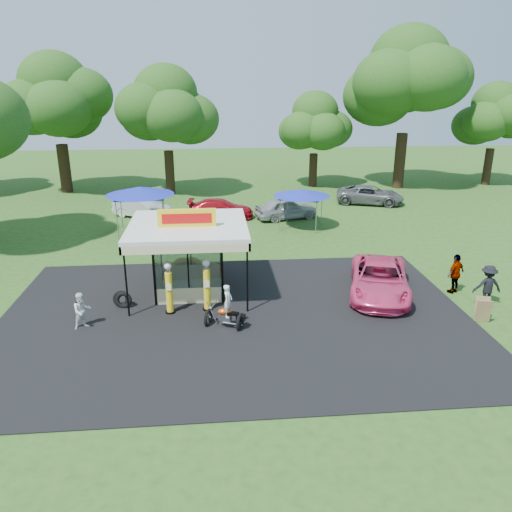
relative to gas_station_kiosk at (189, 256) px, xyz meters
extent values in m
plane|color=#274C17|center=(2.00, -4.99, -1.78)|extent=(120.00, 120.00, 0.00)
cube|color=black|center=(2.00, -2.99, -1.76)|extent=(20.00, 14.00, 0.04)
cube|color=white|center=(0.00, 0.01, -1.75)|extent=(3.00, 3.00, 0.06)
cube|color=white|center=(0.00, 0.01, 1.51)|extent=(5.40, 5.40, 0.18)
cube|color=yellow|center=(0.00, -0.49, 2.00)|extent=(2.60, 0.25, 0.80)
cube|color=red|center=(0.00, -0.62, 2.00)|extent=(2.21, 0.02, 0.45)
cylinder|color=black|center=(-2.55, -2.54, -0.18)|extent=(0.08, 0.08, 3.20)
cylinder|color=black|center=(2.55, -2.54, -0.18)|extent=(0.08, 0.08, 3.20)
cylinder|color=black|center=(-0.81, -2.36, -1.73)|extent=(0.44, 0.44, 0.10)
cylinder|color=yellow|center=(-0.81, -2.36, -0.78)|extent=(0.30, 0.30, 1.80)
cylinder|color=silver|center=(-0.81, -2.36, 0.22)|extent=(0.20, 0.20, 0.20)
sphere|color=white|center=(-0.81, -2.36, 0.42)|extent=(0.32, 0.32, 0.32)
cube|color=white|center=(-0.81, -2.54, -0.48)|extent=(0.22, 0.02, 0.30)
cylinder|color=black|center=(0.81, -2.19, -1.73)|extent=(0.44, 0.44, 0.10)
cylinder|color=yellow|center=(0.81, -2.19, -0.77)|extent=(0.30, 0.30, 1.82)
cylinder|color=silver|center=(0.81, -2.19, 0.24)|extent=(0.20, 0.20, 0.20)
sphere|color=white|center=(0.81, -2.19, 0.44)|extent=(0.32, 0.32, 0.32)
cube|color=white|center=(0.81, -2.37, -0.47)|extent=(0.22, 0.02, 0.30)
torus|color=black|center=(0.85, -3.62, -1.47)|extent=(0.42, 0.77, 0.77)
torus|color=black|center=(2.13, -4.13, -1.47)|extent=(0.42, 0.77, 0.77)
cube|color=silver|center=(1.53, -3.89, -1.32)|extent=(0.56, 0.42, 0.28)
ellipsoid|color=#DA450F|center=(1.53, -3.89, -1.07)|extent=(0.59, 0.33, 0.28)
cube|color=black|center=(1.83, -4.01, -1.12)|extent=(0.56, 0.41, 0.09)
cube|color=black|center=(2.16, -4.14, -1.28)|extent=(0.41, 0.41, 0.26)
cylinder|color=silver|center=(0.97, -3.67, -1.14)|extent=(0.40, 0.20, 0.82)
cylinder|color=silver|center=(1.10, -3.72, -0.82)|extent=(0.24, 0.53, 0.05)
sphere|color=silver|center=(0.96, -3.67, -1.00)|extent=(0.15, 0.15, 0.15)
imported|color=white|center=(1.66, -3.94, -0.59)|extent=(0.49, 0.59, 1.38)
torus|color=black|center=(-2.91, -1.62, -1.41)|extent=(0.79, 0.44, 0.77)
torus|color=black|center=(-3.04, -1.47, -1.41)|extent=(0.77, 0.41, 0.77)
cube|color=#593819|center=(12.27, -4.50, -1.24)|extent=(0.65, 0.43, 1.06)
cube|color=#593819|center=(12.27, -4.24, -1.24)|extent=(0.65, 0.43, 1.06)
imported|color=yellow|center=(0.00, 2.21, -1.30)|extent=(2.82, 1.13, 0.96)
imported|color=#EC4079|center=(8.87, -1.23, -0.99)|extent=(4.13, 6.21, 1.58)
imported|color=white|center=(-4.25, -3.42, -1.02)|extent=(0.94, 0.87, 1.54)
imported|color=black|center=(13.27, -2.81, -0.83)|extent=(1.29, 0.81, 1.91)
imported|color=gray|center=(12.52, -1.29, -0.82)|extent=(1.22, 0.96, 1.93)
imported|color=silver|center=(-4.03, 14.40, -1.06)|extent=(4.63, 3.38, 1.45)
imported|color=#9F0C15|center=(1.78, 13.65, -1.09)|extent=(5.00, 2.51, 1.39)
imported|color=#A3A3A7|center=(6.55, 12.99, -1.01)|extent=(4.88, 3.02, 1.55)
imported|color=#5E5E61|center=(14.14, 17.09, -1.03)|extent=(5.93, 4.12, 1.50)
cylinder|color=gray|center=(-4.97, 11.75, -0.55)|extent=(0.06, 0.06, 2.46)
cylinder|color=gray|center=(-2.09, 11.75, -0.55)|extent=(0.06, 0.06, 2.46)
cylinder|color=gray|center=(-4.97, 8.87, -0.55)|extent=(0.06, 0.06, 2.46)
cylinder|color=gray|center=(-2.09, 8.87, -0.55)|extent=(0.06, 0.06, 2.46)
cube|color=#1B29B3|center=(-3.53, 10.31, 0.74)|extent=(3.08, 3.08, 0.12)
cone|color=#1B29B3|center=(-3.53, 10.31, 1.06)|extent=(4.44, 4.44, 0.51)
cylinder|color=gray|center=(6.01, 11.83, -0.72)|extent=(0.05, 0.05, 2.12)
cylinder|color=gray|center=(8.46, 11.83, -0.72)|extent=(0.05, 0.05, 2.12)
cylinder|color=gray|center=(6.01, 9.38, -0.72)|extent=(0.05, 0.05, 2.12)
cylinder|color=gray|center=(8.46, 9.38, -0.72)|extent=(0.05, 0.05, 2.12)
cube|color=#1B29B3|center=(7.24, 10.61, 0.39)|extent=(2.65, 2.65, 0.11)
cone|color=#1B29B3|center=(7.24, 10.61, 0.67)|extent=(3.82, 3.82, 0.44)
cylinder|color=black|center=(-12.07, 24.29, 0.36)|extent=(1.02, 1.02, 4.29)
ellipsoid|color=#234614|center=(-12.07, 24.29, 5.83)|extent=(9.96, 9.96, 8.54)
cylinder|color=black|center=(-2.52, 22.52, 0.13)|extent=(0.82, 0.82, 3.83)
ellipsoid|color=#234614|center=(-2.52, 22.52, 5.11)|extent=(9.19, 9.19, 7.88)
cylinder|color=black|center=(10.89, 24.81, -0.22)|extent=(0.78, 0.78, 3.12)
ellipsoid|color=#234614|center=(10.89, 24.81, 3.76)|extent=(7.27, 7.27, 6.23)
cylinder|color=black|center=(18.88, 23.47, 0.76)|extent=(1.02, 1.02, 5.08)
ellipsoid|color=#234614|center=(18.88, 23.47, 7.24)|extent=(11.85, 11.85, 10.15)
cylinder|color=black|center=(28.04, 24.17, -0.04)|extent=(0.78, 0.78, 3.48)
ellipsoid|color=#234614|center=(28.04, 24.17, 4.32)|extent=(7.86, 7.86, 6.73)
camera|label=1|loc=(1.13, -22.33, 7.74)|focal=35.00mm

